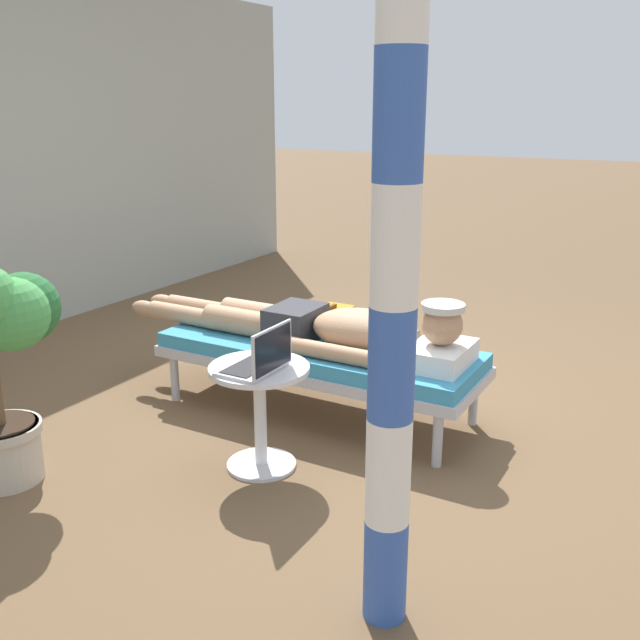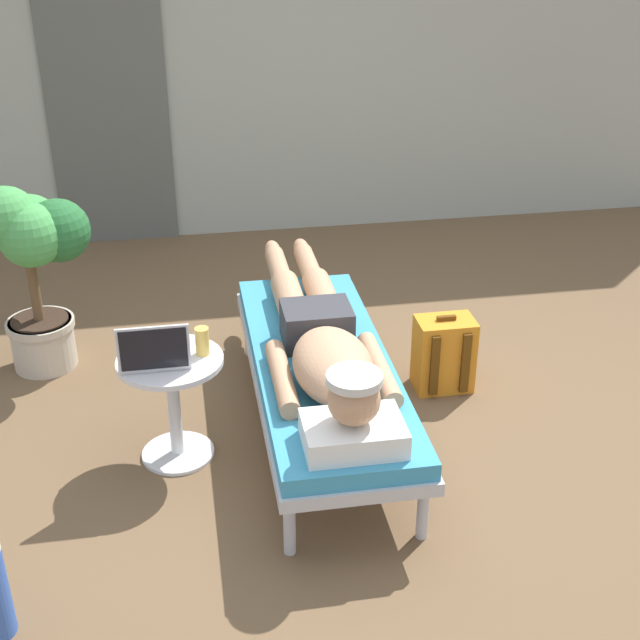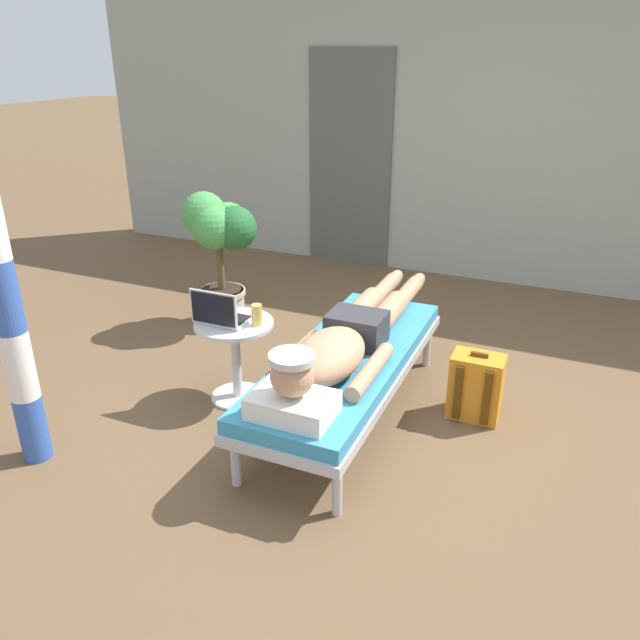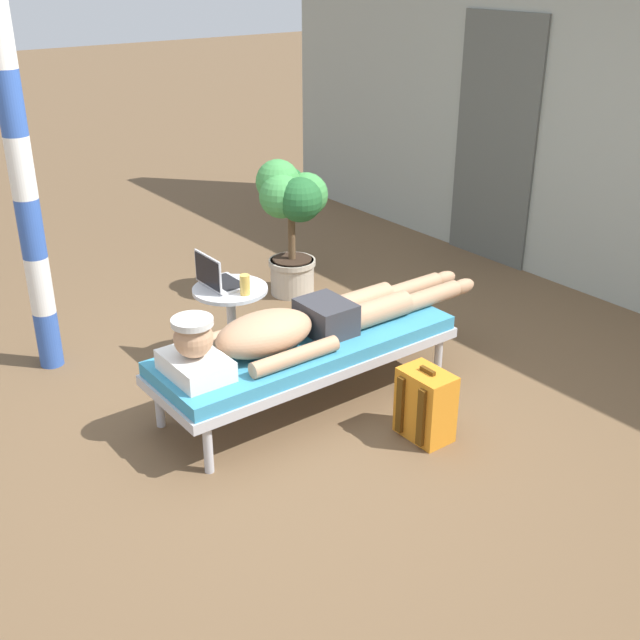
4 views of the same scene
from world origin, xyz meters
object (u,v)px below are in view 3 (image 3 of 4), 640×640
at_px(person_reclining, 344,341).
at_px(potted_plant, 220,239).
at_px(drink_glass, 257,315).
at_px(backpack, 476,387).
at_px(laptop, 220,315).
at_px(lounge_chair, 347,364).
at_px(side_table, 235,347).

relative_size(person_reclining, potted_plant, 2.04).
height_order(drink_glass, backpack, drink_glass).
bearing_deg(person_reclining, potted_plant, 146.01).
bearing_deg(laptop, lounge_chair, 9.82).
xyz_separation_m(person_reclining, drink_glass, (-0.55, -0.01, 0.07)).
bearing_deg(laptop, potted_plant, 121.54).
height_order(side_table, potted_plant, potted_plant).
bearing_deg(lounge_chair, drink_glass, -173.76).
relative_size(lounge_chair, drink_glass, 14.32).
distance_m(backpack, potted_plant, 2.23).
relative_size(backpack, potted_plant, 0.40).
height_order(lounge_chair, laptop, laptop).
bearing_deg(potted_plant, laptop, -58.46).
xyz_separation_m(lounge_chair, drink_glass, (-0.55, -0.06, 0.24)).
relative_size(drink_glass, backpack, 0.31).
bearing_deg(potted_plant, lounge_chair, -32.46).
bearing_deg(backpack, potted_plant, 164.50).
bearing_deg(backpack, laptop, -163.48).
height_order(person_reclining, laptop, laptop).
bearing_deg(drink_glass, backpack, 16.13).
bearing_deg(lounge_chair, laptop, -170.18).
height_order(side_table, drink_glass, drink_glass).
distance_m(person_reclining, laptop, 0.77).
distance_m(laptop, backpack, 1.58).
bearing_deg(lounge_chair, backpack, 23.31).
bearing_deg(laptop, drink_glass, 18.86).
height_order(lounge_chair, backpack, backpack).
relative_size(lounge_chair, backpack, 4.37).
xyz_separation_m(drink_glass, potted_plant, (-0.83, 0.94, 0.11)).
relative_size(side_table, laptop, 1.69).
height_order(lounge_chair, potted_plant, potted_plant).
xyz_separation_m(laptop, potted_plant, (-0.62, 1.01, 0.12)).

